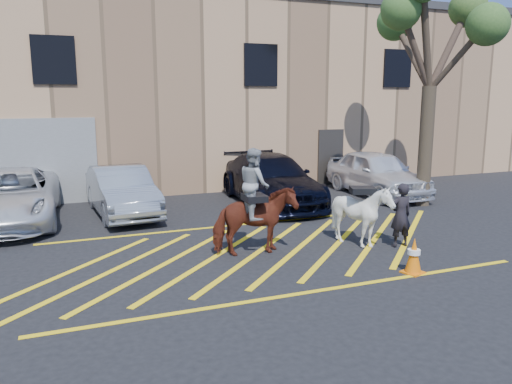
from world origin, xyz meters
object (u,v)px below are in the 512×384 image
object	(u,v)px
car_blue_suv	(271,179)
mounted_bay	(254,212)
traffic_cone	(414,255)
car_white_suv	(377,173)
handler	(401,215)
car_white_pickup	(9,197)
saddled_white	(362,215)
car_silver_sedan	(122,191)
tree	(433,22)

from	to	relation	value
car_blue_suv	mounted_bay	world-z (taller)	mounted_bay
mounted_bay	traffic_cone	world-z (taller)	mounted_bay
car_blue_suv	car_white_suv	size ratio (longest dim) A/B	1.18
car_white_suv	handler	distance (m)	6.35
car_white_pickup	mounted_bay	size ratio (longest dim) A/B	2.26
car_blue_suv	saddled_white	xyz separation A→B (m)	(0.09, -5.19, -0.04)
car_blue_suv	handler	distance (m)	5.63
handler	saddled_white	world-z (taller)	handler
car_silver_sedan	handler	bearing A→B (deg)	-49.58
car_silver_sedan	mounted_bay	distance (m)	5.51
handler	traffic_cone	xyz separation A→B (m)	(-0.87, -1.59, -0.39)
traffic_cone	tree	distance (m)	8.62
car_silver_sedan	saddled_white	distance (m)	7.20
car_blue_suv	handler	xyz separation A→B (m)	(0.91, -5.56, -0.04)
car_white_suv	mounted_bay	world-z (taller)	mounted_bay
car_white_suv	saddled_white	world-z (taller)	car_white_suv
mounted_bay	car_silver_sedan	bearing A→B (deg)	114.39
car_silver_sedan	handler	world-z (taller)	handler
car_silver_sedan	car_white_suv	size ratio (longest dim) A/B	0.93
car_silver_sedan	traffic_cone	xyz separation A→B (m)	(4.79, -7.28, -0.35)
handler	tree	xyz separation A→B (m)	(3.57, 3.53, 4.94)
car_silver_sedan	saddled_white	xyz separation A→B (m)	(4.85, -5.33, 0.04)
car_white_suv	tree	world-z (taller)	tree
car_white_suv	handler	xyz separation A→B (m)	(-3.17, -5.51, -0.04)
car_blue_suv	mounted_bay	xyz separation A→B (m)	(-2.48, -4.88, 0.17)
car_white_suv	mounted_bay	bearing A→B (deg)	-142.79
tree	car_white_suv	bearing A→B (deg)	101.36
mounted_bay	tree	size ratio (longest dim) A/B	0.33
car_silver_sedan	handler	distance (m)	8.03
traffic_cone	handler	bearing A→B (deg)	61.19
handler	car_silver_sedan	bearing A→B (deg)	-42.87
mounted_bay	saddled_white	size ratio (longest dim) A/B	1.39
handler	traffic_cone	distance (m)	1.86
saddled_white	tree	bearing A→B (deg)	35.76
car_white_suv	saddled_white	size ratio (longest dim) A/B	2.73
car_blue_suv	saddled_white	distance (m)	5.19
handler	mounted_bay	distance (m)	3.47
car_white_pickup	car_silver_sedan	xyz separation A→B (m)	(3.03, -0.07, -0.03)
car_white_pickup	mounted_bay	distance (m)	7.35
car_blue_suv	car_white_suv	world-z (taller)	car_blue_suv
car_silver_sedan	car_white_pickup	bearing A→B (deg)	174.26
saddled_white	tree	xyz separation A→B (m)	(4.39, 3.16, 4.93)
car_blue_suv	car_silver_sedan	bearing A→B (deg)	-178.61
car_white_suv	traffic_cone	size ratio (longest dim) A/B	6.41
tree	handler	bearing A→B (deg)	-135.32
car_blue_suv	traffic_cone	size ratio (longest dim) A/B	7.54
car_silver_sedan	tree	xyz separation A→B (m)	(9.23, -2.17, 4.98)
car_silver_sedan	traffic_cone	size ratio (longest dim) A/B	5.96
car_white_pickup	car_blue_suv	bearing A→B (deg)	0.43
car_white_pickup	saddled_white	bearing A→B (deg)	-32.48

